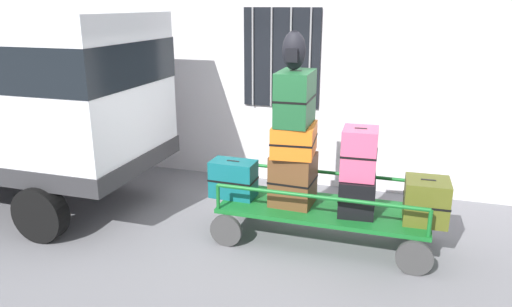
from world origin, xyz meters
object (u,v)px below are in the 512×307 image
suitcase_center_bottom (357,193)px  backpack (294,51)px  suitcase_midleft_top (295,98)px  suitcase_left_bottom (233,179)px  suitcase_center_middle (359,153)px  suitcase_midright_bottom (426,201)px  suitcase_midleft_middle (294,139)px  luggage_cart (323,213)px  suitcase_midleft_bottom (293,179)px

suitcase_center_bottom → backpack: size_ratio=1.52×
suitcase_midleft_top → suitcase_left_bottom: bearing=-178.4°
suitcase_center_middle → suitcase_midright_bottom: bearing=-2.5°
suitcase_left_bottom → suitcase_midright_bottom: suitcase_midright_bottom is taller
suitcase_midleft_middle → luggage_cart: bearing=-3.8°
suitcase_midleft_top → luggage_cart: bearing=-3.3°
suitcase_center_bottom → suitcase_midright_bottom: size_ratio=1.33×
luggage_cart → suitcase_midleft_bottom: (-0.39, 0.01, 0.39)m
suitcase_midright_bottom → backpack: size_ratio=1.15×
suitcase_center_bottom → suitcase_midright_bottom: 0.78m
suitcase_midleft_middle → suitcase_center_bottom: suitcase_midleft_middle is taller
suitcase_center_middle → suitcase_midright_bottom: size_ratio=1.16×
suitcase_left_bottom → suitcase_center_middle: suitcase_center_middle is taller
suitcase_midleft_bottom → suitcase_midleft_middle: size_ratio=0.95×
suitcase_midright_bottom → backpack: bearing=177.6°
suitcase_midleft_bottom → suitcase_center_middle: 0.87m
luggage_cart → suitcase_midright_bottom: bearing=-1.6°
suitcase_midright_bottom → backpack: backpack is taller
suitcase_midright_bottom → suitcase_left_bottom: bearing=179.2°
suitcase_midleft_top → suitcase_center_middle: suitcase_midleft_top is taller
suitcase_left_bottom → suitcase_center_middle: bearing=0.0°
suitcase_left_bottom → suitcase_midleft_top: 1.32m
suitcase_left_bottom → suitcase_center_middle: (1.54, 0.00, 0.49)m
suitcase_left_bottom → luggage_cart: bearing=-0.1°
luggage_cart → backpack: (-0.42, 0.03, 1.93)m
luggage_cart → suitcase_center_middle: (0.39, 0.00, 0.80)m
suitcase_center_middle → suitcase_center_bottom: bearing=90.0°
suitcase_midleft_middle → suitcase_center_middle: bearing=-1.8°
suitcase_left_bottom → suitcase_midleft_top: suitcase_midleft_top is taller
suitcase_midleft_bottom → suitcase_center_bottom: bearing=2.0°
suitcase_center_bottom → suitcase_midleft_bottom: bearing=-178.0°
suitcase_center_bottom → backpack: bearing=-179.6°
suitcase_midleft_bottom → suitcase_midleft_top: size_ratio=0.97×
suitcase_midleft_middle → suitcase_center_bottom: (0.77, 0.01, -0.60)m
luggage_cart → backpack: size_ratio=5.80×
suitcase_midleft_bottom → suitcase_midleft_middle: (0.00, 0.01, 0.50)m
suitcase_center_middle → suitcase_midright_bottom: (0.77, -0.03, -0.48)m
luggage_cart → suitcase_left_bottom: (-1.16, 0.00, 0.32)m
suitcase_midleft_bottom → suitcase_midleft_top: 1.00m
suitcase_midleft_middle → backpack: size_ratio=1.52×
suitcase_left_bottom → suitcase_center_bottom: bearing=1.4°
suitcase_midright_bottom → backpack: 2.25m
suitcase_left_bottom → suitcase_midleft_middle: (0.77, 0.02, 0.58)m
suitcase_center_bottom → suitcase_center_middle: (0.00, -0.04, 0.51)m
suitcase_midleft_top → suitcase_center_middle: (0.77, -0.02, -0.59)m
suitcase_midleft_top → suitcase_midleft_middle: bearing=90.0°
luggage_cart → suitcase_left_bottom: 1.20m
luggage_cart → suitcase_center_bottom: 0.49m
suitcase_center_bottom → suitcase_center_middle: size_ratio=1.15×
suitcase_midleft_middle → suitcase_midleft_top: bearing=-90.0°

